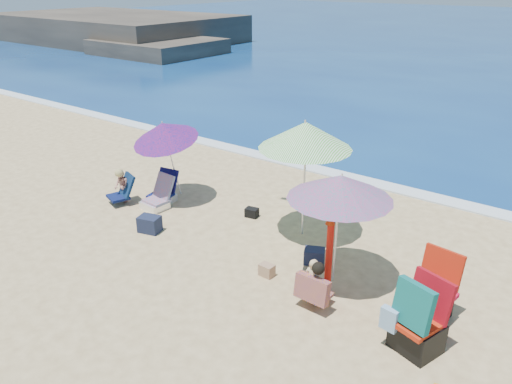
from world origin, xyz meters
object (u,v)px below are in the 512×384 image
Objects in this scene: furled_umbrella at (329,252)px; umbrella_blue at (164,132)px; chair_rainbow at (157,199)px; person_left at (122,186)px; chair_navy at (163,193)px; umbrella_striped at (305,135)px; camp_chair_left at (430,298)px; camp_chair_right at (416,325)px; umbrella_turquoise at (340,187)px; person_center at (313,284)px.

umbrella_blue is at bearing 167.07° from furled_umbrella.
furled_umbrella is at bearing -12.93° from umbrella_blue.
umbrella_blue is 4.74m from furled_umbrella.
chair_rainbow is 0.83× the size of person_left.
umbrella_striped is at bearing 8.96° from chair_navy.
camp_chair_left is (5.99, -0.61, -1.26)m from umbrella_blue.
chair_navy is 6.29m from camp_chair_right.
chair_rainbow is (-4.36, 0.21, -1.45)m from umbrella_turquoise.
umbrella_striped reaches higher than chair_rainbow.
furled_umbrella is 1.63m from camp_chair_right.
camp_chair_left is at bearing -1.99° from chair_rainbow.
camp_chair_right is at bearing -14.71° from furled_umbrella.
person_left reaches higher than chair_rainbow.
camp_chair_right is at bearing -6.46° from person_left.
person_left is (-0.71, -0.68, -1.19)m from umbrella_blue.
umbrella_striped is at bearing 160.00° from camp_chair_left.
umbrella_striped reaches higher than camp_chair_right.
chair_navy is at bearing 167.63° from camp_chair_right.
umbrella_striped is at bearing 126.10° from person_center.
person_center is at bearing -93.38° from furled_umbrella.
person_center reaches higher than chair_navy.
person_left is at bearing -179.43° from camp_chair_left.
furled_umbrella is 1.67× the size of person_left.
camp_chair_right is at bearing -13.38° from umbrella_blue.
umbrella_turquoise is 0.99× the size of umbrella_blue.
furled_umbrella is 5.29m from person_left.
umbrella_blue is 1.89× the size of camp_chair_left.
chair_rainbow is at bearing -165.27° from umbrella_striped.
person_left reaches higher than chair_navy.
person_left is at bearing -138.80° from chair_navy.
camp_chair_left is at bearing 96.51° from camp_chair_right.
camp_chair_right is at bearing -12.37° from chair_navy.
camp_chair_right reaches higher than chair_rainbow.
furled_umbrella is at bearing -76.03° from umbrella_turquoise.
person_center is (4.45, -1.03, 0.20)m from chair_rainbow.
umbrella_turquoise is at bearing -6.47° from chair_navy.
umbrella_blue reaches higher than person_left.
furled_umbrella is at bearing -46.80° from umbrella_striped.
umbrella_turquoise reaches higher than furled_umbrella.
furled_umbrella is (4.55, -1.05, -0.80)m from umbrella_blue.
umbrella_blue reaches higher than camp_chair_right.
umbrella_striped is 2.87× the size of person_center.
umbrella_blue is 6.15m from camp_chair_left.
umbrella_striped is at bearing 14.73° from chair_rainbow.
person_left is (-6.80, 0.77, -0.02)m from camp_chair_right.
umbrella_turquoise is 4.60m from chair_rainbow.
person_center is (-1.46, -0.82, 0.08)m from camp_chair_left.
person_left is at bearing 171.82° from person_center.
chair_rainbow is at bearing -78.39° from umbrella_blue.
furled_umbrella is at bearing 165.29° from camp_chair_right.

